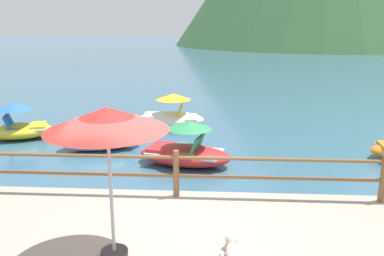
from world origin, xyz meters
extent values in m
plane|color=#38607A|center=(0.00, 40.00, 0.00)|extent=(200.00, 200.00, 0.00)
cylinder|color=brown|center=(0.00, 1.55, 0.88)|extent=(0.12, 0.12, 0.95)
cylinder|color=brown|center=(3.97, 1.55, 0.88)|extent=(0.12, 0.12, 0.95)
cylinder|color=brown|center=(0.00, 1.55, 1.21)|extent=(23.80, 0.07, 0.07)
cylinder|color=brown|center=(0.00, 1.55, 0.83)|extent=(23.80, 0.07, 0.07)
cylinder|color=#B2B2B7|center=(-0.71, -0.59, 1.40)|extent=(0.05, 0.05, 2.00)
cone|color=red|center=(-0.71, -0.59, 2.48)|extent=(1.70, 1.70, 0.32)
cylinder|color=#333333|center=(-0.71, -0.59, 0.44)|extent=(0.40, 0.40, 0.08)
ellipsoid|color=beige|center=(1.07, -0.69, 0.52)|extent=(0.32, 0.66, 0.24)
sphere|color=beige|center=(1.03, -0.32, 0.56)|extent=(0.20, 0.20, 0.20)
ellipsoid|color=beige|center=(1.01, -0.21, 0.54)|extent=(0.09, 0.13, 0.08)
ellipsoid|color=beige|center=(1.21, -0.52, 0.44)|extent=(0.09, 0.21, 0.07)
ellipsoid|color=beige|center=(0.89, -0.55, 0.44)|extent=(0.09, 0.21, 0.07)
ellipsoid|color=yellow|center=(-5.78, 6.72, 0.25)|extent=(2.41, 1.87, 0.50)
cube|color=silver|center=(-5.78, 6.72, 0.33)|extent=(1.90, 1.51, 0.06)
cube|color=blue|center=(-5.85, 6.44, 0.40)|extent=(0.51, 0.51, 0.08)
cube|color=blue|center=(-6.02, 6.38, 0.62)|extent=(0.33, 0.45, 0.43)
cube|color=blue|center=(-6.01, 6.91, 0.40)|extent=(0.51, 0.51, 0.08)
cube|color=blue|center=(-6.18, 6.85, 0.62)|extent=(0.33, 0.45, 0.43)
cube|color=yellow|center=(-5.23, 6.92, 0.39)|extent=(0.73, 0.98, 0.12)
cone|color=blue|center=(-5.88, 6.69, 1.10)|extent=(1.51, 1.51, 0.22)
ellipsoid|color=red|center=(-0.06, 4.49, 0.27)|extent=(2.76, 1.82, 0.53)
cube|color=silver|center=(-0.06, 4.49, 0.36)|extent=(2.16, 1.47, 0.06)
cube|color=#339956|center=(0.18, 4.69, 0.43)|extent=(0.48, 0.48, 0.08)
cube|color=#339956|center=(0.35, 4.65, 0.65)|extent=(0.29, 0.44, 0.43)
cube|color=#339956|center=(0.06, 4.20, 0.43)|extent=(0.48, 0.48, 0.08)
cube|color=#339956|center=(0.24, 4.16, 0.65)|extent=(0.29, 0.44, 0.43)
cube|color=red|center=(-0.74, 4.65, 0.42)|extent=(0.75, 0.99, 0.12)
cone|color=#339956|center=(0.06, 4.46, 1.13)|extent=(1.45, 1.45, 0.22)
ellipsoid|color=white|center=(-0.91, 8.41, 0.30)|extent=(2.57, 1.46, 0.60)
cube|color=silver|center=(-0.91, 8.41, 0.40)|extent=(2.01, 1.19, 0.06)
cube|color=yellow|center=(-0.74, 8.68, 0.47)|extent=(0.42, 0.42, 0.08)
cube|color=yellow|center=(-0.56, 8.69, 0.69)|extent=(0.23, 0.41, 0.43)
cube|color=yellow|center=(-0.71, 8.15, 0.47)|extent=(0.42, 0.42, 0.08)
cube|color=yellow|center=(-0.53, 8.16, 0.69)|extent=(0.23, 0.41, 0.43)
cube|color=white|center=(-1.60, 8.37, 0.46)|extent=(0.60, 0.96, 0.12)
cone|color=yellow|center=(-0.79, 8.41, 1.17)|extent=(1.33, 1.33, 0.22)
ellipsoid|color=white|center=(-2.74, 5.76, 0.29)|extent=(2.79, 2.02, 0.59)
cube|color=silver|center=(-2.74, 5.76, 0.40)|extent=(2.19, 1.62, 0.06)
cube|color=yellow|center=(-2.83, 5.46, 0.47)|extent=(0.51, 0.51, 0.08)
cube|color=yellow|center=(-3.00, 5.40, 0.69)|extent=(0.33, 0.45, 0.43)
cube|color=yellow|center=(-3.00, 5.93, 0.47)|extent=(0.51, 0.51, 0.08)
cube|color=yellow|center=(-3.17, 5.87, 0.69)|extent=(0.33, 0.45, 0.43)
cube|color=white|center=(-2.09, 5.99, 0.46)|extent=(0.81, 1.01, 0.12)
camera|label=1|loc=(0.76, -5.69, 3.70)|focal=36.96mm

